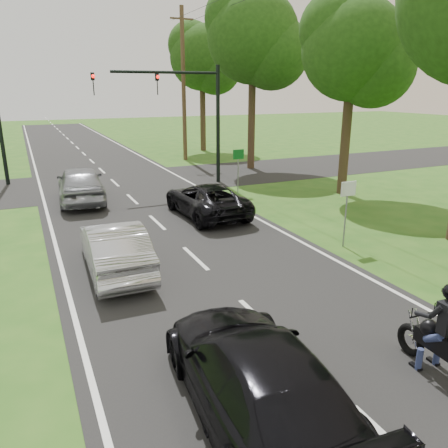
{
  "coord_description": "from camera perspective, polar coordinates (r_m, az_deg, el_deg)",
  "views": [
    {
      "loc": [
        -4.29,
        -7.38,
        4.85
      ],
      "look_at": [
        0.48,
        3.0,
        1.3
      ],
      "focal_mm": 35.0,
      "sensor_mm": 36.0,
      "label": 1
    }
  ],
  "objects": [
    {
      "name": "dark_car_behind",
      "position": [
        6.97,
        4.2,
        -19.2
      ],
      "size": [
        2.36,
        4.98,
        1.4
      ],
      "primitive_type": "imported",
      "rotation": [
        0.0,
        0.0,
        3.06
      ],
      "color": "black",
      "rests_on": "road"
    },
    {
      "name": "traffic_signal",
      "position": [
        22.7,
        -5.25,
        15.41
      ],
      "size": [
        6.38,
        0.44,
        6.0
      ],
      "color": "black",
      "rests_on": "ground"
    },
    {
      "name": "sign_green",
      "position": [
        20.78,
        1.88,
        8.26
      ],
      "size": [
        0.55,
        0.07,
        2.12
      ],
      "color": "slate",
      "rests_on": "ground"
    },
    {
      "name": "utility_pole_far",
      "position": [
        31.19,
        -5.31,
        17.64
      ],
      "size": [
        1.6,
        0.28,
        10.0
      ],
      "color": "brown",
      "rests_on": "ground"
    },
    {
      "name": "silver_sedan",
      "position": [
        12.25,
        -14.08,
        -3.04
      ],
      "size": [
        1.6,
        4.26,
        1.39
      ],
      "primitive_type": "imported",
      "rotation": [
        0.0,
        0.0,
        3.11
      ],
      "color": "silver",
      "rests_on": "road"
    },
    {
      "name": "tree_row_e",
      "position": [
        35.95,
        -2.3,
        20.43
      ],
      "size": [
        5.28,
        5.12,
        9.61
      ],
      "color": "#332316",
      "rests_on": "ground"
    },
    {
      "name": "dark_suv",
      "position": [
        17.28,
        -2.38,
        3.21
      ],
      "size": [
        2.27,
        4.7,
        1.29
      ],
      "primitive_type": "imported",
      "rotation": [
        0.0,
        0.0,
        3.17
      ],
      "color": "black",
      "rests_on": "road"
    },
    {
      "name": "signal_pole_far",
      "position": [
        25.46,
        -27.25,
        11.25
      ],
      "size": [
        0.2,
        0.2,
        6.0
      ],
      "primitive_type": "cylinder",
      "color": "black",
      "rests_on": "ground"
    },
    {
      "name": "tree_row_d",
      "position": [
        27.72,
        4.66,
        22.57
      ],
      "size": [
        5.76,
        5.58,
        10.45
      ],
      "color": "#332316",
      "rests_on": "ground"
    },
    {
      "name": "silver_suv",
      "position": [
        20.37,
        -18.2,
        5.0
      ],
      "size": [
        2.26,
        4.89,
        1.62
      ],
      "primitive_type": "imported",
      "rotation": [
        0.0,
        0.0,
        3.07
      ],
      "color": "gray",
      "rests_on": "road"
    },
    {
      "name": "tree_row_c",
      "position": [
        21.46,
        17.32,
        20.25
      ],
      "size": [
        4.8,
        4.65,
        8.76
      ],
      "color": "#332316",
      "rests_on": "ground"
    },
    {
      "name": "ground",
      "position": [
        9.82,
        4.87,
        -12.42
      ],
      "size": [
        140.0,
        140.0,
        0.0
      ],
      "primitive_type": "plane",
      "color": "#2A5B19",
      "rests_on": "ground"
    },
    {
      "name": "road",
      "position": [
        18.54,
        -10.46,
        1.84
      ],
      "size": [
        8.0,
        100.0,
        0.01
      ],
      "primitive_type": "cube",
      "color": "black",
      "rests_on": "ground"
    },
    {
      "name": "motorcycle_rider",
      "position": [
        8.6,
        27.17,
        -13.65
      ],
      "size": [
        0.59,
        2.08,
        1.79
      ],
      "rotation": [
        0.0,
        0.0,
        -0.06
      ],
      "color": "black",
      "rests_on": "ground"
    },
    {
      "name": "sign_white",
      "position": [
        14.09,
        15.83,
        3.26
      ],
      "size": [
        0.55,
        0.07,
        2.12
      ],
      "color": "slate",
      "rests_on": "ground"
    },
    {
      "name": "cross_road",
      "position": [
        24.26,
        -14.07,
        5.23
      ],
      "size": [
        60.0,
        7.0,
        0.01
      ],
      "primitive_type": "cube",
      "color": "black",
      "rests_on": "ground"
    }
  ]
}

